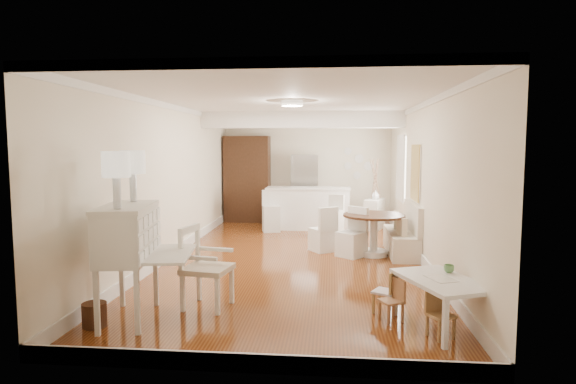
% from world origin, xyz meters
% --- Properties ---
extents(room, '(9.00, 9.04, 2.82)m').
position_xyz_m(room, '(0.04, 0.32, 1.98)').
color(room, brown).
rests_on(room, ground).
extents(secretary_bureau, '(1.22, 1.24, 1.37)m').
position_xyz_m(secretary_bureau, '(-1.70, -3.29, 0.68)').
color(secretary_bureau, silver).
rests_on(secretary_bureau, ground).
extents(gustavian_armchair, '(0.69, 0.69, 1.04)m').
position_xyz_m(gustavian_armchair, '(-0.88, -2.78, 0.52)').
color(gustavian_armchair, white).
rests_on(gustavian_armchair, ground).
extents(wicker_basket, '(0.36, 0.36, 0.27)m').
position_xyz_m(wicker_basket, '(-2.00, -3.54, 0.14)').
color(wicker_basket, '#472816').
rests_on(wicker_basket, ground).
extents(kids_table, '(1.05, 1.30, 0.57)m').
position_xyz_m(kids_table, '(1.90, -3.23, 0.28)').
color(kids_table, silver).
rests_on(kids_table, ground).
extents(kids_chair_a, '(0.32, 0.32, 0.50)m').
position_xyz_m(kids_chair_a, '(1.37, -3.07, 0.25)').
color(kids_chair_a, '#B07A50').
rests_on(kids_chair_a, ground).
extents(kids_chair_b, '(0.36, 0.36, 0.55)m').
position_xyz_m(kids_chair_b, '(1.33, -2.78, 0.27)').
color(kids_chair_b, '#A9864D').
rests_on(kids_chair_b, ground).
extents(kids_chair_c, '(0.33, 0.33, 0.51)m').
position_xyz_m(kids_chair_c, '(1.84, -3.51, 0.26)').
color(kids_chair_c, '#A3794A').
rests_on(kids_chair_c, ground).
extents(banquette, '(0.52, 1.60, 0.98)m').
position_xyz_m(banquette, '(1.99, 0.50, 0.49)').
color(banquette, silver).
rests_on(banquette, ground).
extents(dining_table, '(1.50, 1.50, 0.78)m').
position_xyz_m(dining_table, '(1.46, 0.33, 0.39)').
color(dining_table, '#462716').
rests_on(dining_table, ground).
extents(slip_chair_near, '(0.62, 0.62, 0.91)m').
position_xyz_m(slip_chair_near, '(1.05, 0.23, 0.46)').
color(slip_chair_near, white).
rests_on(slip_chair_near, ground).
extents(slip_chair_far, '(0.59, 0.59, 0.88)m').
position_xyz_m(slip_chair_far, '(0.51, 0.64, 0.44)').
color(slip_chair_far, white).
rests_on(slip_chair_far, ground).
extents(breakfast_counter, '(2.05, 0.65, 1.03)m').
position_xyz_m(breakfast_counter, '(0.10, 3.10, 0.52)').
color(breakfast_counter, white).
rests_on(breakfast_counter, ground).
extents(bar_stool_left, '(0.48, 0.48, 0.98)m').
position_xyz_m(bar_stool_left, '(-0.77, 2.67, 0.49)').
color(bar_stool_left, silver).
rests_on(bar_stool_left, ground).
extents(bar_stool_right, '(0.48, 0.48, 0.93)m').
position_xyz_m(bar_stool_right, '(0.72, 2.29, 0.46)').
color(bar_stool_right, white).
rests_on(bar_stool_right, ground).
extents(pantry_cabinet, '(1.20, 0.60, 2.30)m').
position_xyz_m(pantry_cabinet, '(-1.60, 4.18, 1.15)').
color(pantry_cabinet, '#381E11').
rests_on(pantry_cabinet, ground).
extents(fridge, '(0.75, 0.65, 1.80)m').
position_xyz_m(fridge, '(0.30, 4.15, 0.90)').
color(fridge, silver).
rests_on(fridge, ground).
extents(sideboard, '(0.59, 0.85, 0.74)m').
position_xyz_m(sideboard, '(1.73, 3.25, 0.37)').
color(sideboard, beige).
rests_on(sideboard, ground).
extents(pencil_cup, '(0.14, 0.14, 0.09)m').
position_xyz_m(pencil_cup, '(2.05, -2.95, 0.61)').
color(pencil_cup, '#5D9758').
rests_on(pencil_cup, kids_table).
extents(branch_vase, '(0.27, 0.27, 0.22)m').
position_xyz_m(branch_vase, '(1.74, 3.28, 0.85)').
color(branch_vase, silver).
rests_on(branch_vase, sideboard).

